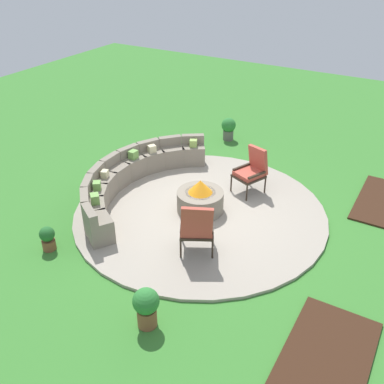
% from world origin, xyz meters
% --- Properties ---
extents(ground_plane, '(24.00, 24.00, 0.00)m').
position_xyz_m(ground_plane, '(0.00, 0.00, 0.00)').
color(ground_plane, '#387A2D').
extents(patio_circle, '(5.33, 5.33, 0.06)m').
position_xyz_m(patio_circle, '(0.00, 0.00, 0.03)').
color(patio_circle, '#9E9384').
rests_on(patio_circle, ground_plane).
extents(mulch_bed_left, '(2.13, 1.17, 0.04)m').
position_xyz_m(mulch_bed_left, '(-2.40, -3.37, 0.02)').
color(mulch_bed_left, '#382114').
rests_on(mulch_bed_left, ground_plane).
extents(fire_pit, '(0.98, 0.98, 0.73)m').
position_xyz_m(fire_pit, '(0.00, 0.00, 0.34)').
color(fire_pit, gray).
rests_on(fire_pit, patio_circle).
extents(curved_stone_bench, '(4.36, 1.62, 0.73)m').
position_xyz_m(curved_stone_bench, '(-0.03, 1.78, 0.37)').
color(curved_stone_bench, gray).
rests_on(curved_stone_bench, patio_circle).
extents(lounge_chair_front_left, '(0.76, 0.79, 1.08)m').
position_xyz_m(lounge_chair_front_left, '(-1.27, -0.64, 0.62)').
color(lounge_chair_front_left, '#2D2319').
rests_on(lounge_chair_front_left, patio_circle).
extents(lounge_chair_front_right, '(0.78, 0.75, 1.06)m').
position_xyz_m(lounge_chair_front_right, '(1.30, -0.60, 0.61)').
color(lounge_chair_front_right, '#2D2319').
rests_on(lounge_chair_front_right, patio_circle).
extents(potted_plant_0, '(0.29, 0.29, 0.49)m').
position_xyz_m(potted_plant_0, '(-2.52, 1.85, 0.26)').
color(potted_plant_0, brown).
rests_on(potted_plant_0, ground_plane).
extents(potted_plant_1, '(0.41, 0.41, 0.65)m').
position_xyz_m(potted_plant_1, '(3.74, 1.17, 0.37)').
color(potted_plant_1, '#605B56').
rests_on(potted_plant_1, ground_plane).
extents(potted_plant_2, '(0.41, 0.41, 0.69)m').
position_xyz_m(potted_plant_2, '(-3.12, -0.83, 0.39)').
color(potted_plant_2, brown).
rests_on(potted_plant_2, ground_plane).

